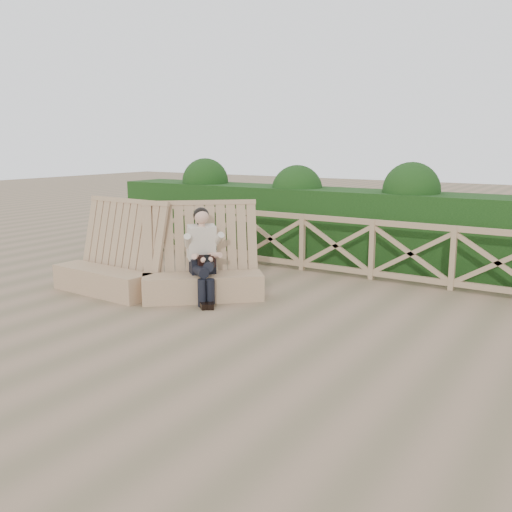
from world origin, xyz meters
The scene contains 5 objects.
ground centered at (0.00, 0.00, 0.00)m, with size 60.00×60.00×0.00m, color brown.
bench centered at (-1.85, 0.52, 0.39)m, with size 3.47×1.87×1.55m.
woman centered at (-1.01, 0.77, 0.76)m, with size 0.88×0.87×1.46m.
guardrail centered at (0.00, 3.50, 0.55)m, with size 10.10×0.09×1.10m.
hedge centered at (0.00, 4.70, 0.75)m, with size 12.00×1.20×1.50m, color black.
Camera 1 is at (4.45, -6.15, 2.46)m, focal length 40.00 mm.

